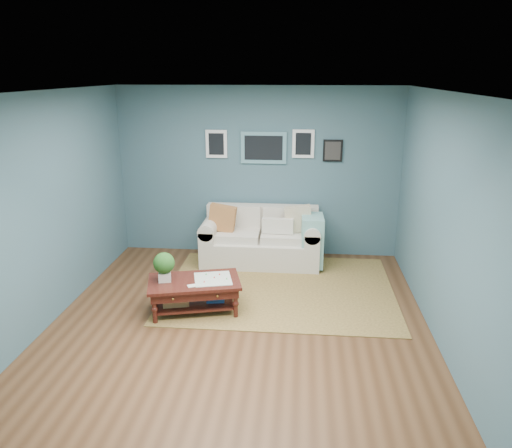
# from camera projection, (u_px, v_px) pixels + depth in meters

# --- Properties ---
(room_shell) EXTENTS (5.00, 5.02, 2.70)m
(room_shell) POSITION_uv_depth(u_px,v_px,m) (239.00, 213.00, 5.66)
(room_shell) COLOR brown
(room_shell) RESTS_ON ground
(area_rug) EXTENTS (3.11, 2.49, 0.01)m
(area_rug) POSITION_uv_depth(u_px,v_px,m) (280.00, 288.00, 6.95)
(area_rug) COLOR brown
(area_rug) RESTS_ON ground
(loveseat) EXTENTS (1.87, 0.85, 0.96)m
(loveseat) POSITION_uv_depth(u_px,v_px,m) (266.00, 239.00, 7.80)
(loveseat) COLOR beige
(loveseat) RESTS_ON ground
(coffee_table) EXTENTS (1.25, 0.92, 0.79)m
(coffee_table) POSITION_uv_depth(u_px,v_px,m) (189.00, 286.00, 6.20)
(coffee_table) COLOR black
(coffee_table) RESTS_ON ground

